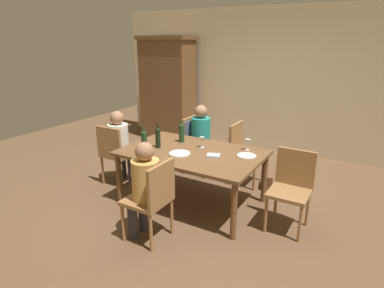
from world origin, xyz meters
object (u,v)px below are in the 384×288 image
(wine_bottle_tall_green, at_px, (144,141))
(wine_glass_centre, at_px, (202,140))
(chair_right_end, at_px, (292,184))
(person_man_bearded, at_px, (202,135))
(dinner_plate_host, at_px, (247,156))
(chair_far_right, at_px, (242,149))
(person_man_guest, at_px, (120,142))
(wine_bottle_short_olive, at_px, (158,137))
(handbag, at_px, (268,181))
(armoire_cabinet, at_px, (167,89))
(chair_near, at_px, (153,196))
(wine_glass_near_left, at_px, (248,142))
(person_woman_host, at_px, (144,184))
(dining_table, at_px, (192,156))
(dinner_plate_guest_left, at_px, (180,153))
(chair_left_end, at_px, (115,151))
(chair_far_left, at_px, (194,137))
(wine_bottle_dark_red, at_px, (182,132))

(wine_bottle_tall_green, bearing_deg, wine_glass_centre, 44.15)
(chair_right_end, distance_m, person_man_bearded, 1.87)
(dinner_plate_host, bearing_deg, chair_far_right, 115.19)
(person_man_guest, relative_size, dinner_plate_host, 4.72)
(dinner_plate_host, bearing_deg, person_man_guest, -175.22)
(wine_bottle_short_olive, bearing_deg, chair_right_end, 6.11)
(person_man_guest, relative_size, handbag, 4.00)
(armoire_cabinet, height_order, chair_near, armoire_cabinet)
(wine_bottle_short_olive, bearing_deg, wine_glass_centre, 30.53)
(person_man_guest, relative_size, wine_glass_near_left, 7.51)
(person_woman_host, bearing_deg, chair_near, -90.00)
(person_woman_host, bearing_deg, wine_glass_centre, -3.23)
(wine_bottle_tall_green, relative_size, dinner_plate_host, 1.46)
(dining_table, relative_size, handbag, 6.41)
(armoire_cabinet, relative_size, dinner_plate_guest_left, 8.08)
(chair_left_end, distance_m, wine_glass_centre, 1.38)
(chair_far_left, bearing_deg, chair_right_end, 64.29)
(chair_near, bearing_deg, person_woman_host, 90.00)
(person_man_guest, bearing_deg, wine_bottle_dark_red, 14.47)
(chair_near, relative_size, person_woman_host, 0.82)
(person_man_bearded, bearing_deg, chair_near, 13.67)
(chair_far_right, xyz_separation_m, handbag, (0.44, -0.00, -0.42))
(person_man_guest, bearing_deg, person_woman_host, -38.11)
(person_man_bearded, bearing_deg, wine_glass_near_left, 60.91)
(person_man_bearded, relative_size, wine_bottle_dark_red, 3.64)
(handbag, bearing_deg, chair_left_end, -152.81)
(dining_table, relative_size, dinner_plate_guest_left, 6.66)
(handbag, bearing_deg, person_man_bearded, 180.00)
(person_man_guest, xyz_separation_m, handbag, (2.03, 0.93, -0.54))
(wine_bottle_tall_green, xyz_separation_m, wine_bottle_dark_red, (0.18, 0.60, -0.01))
(wine_bottle_tall_green, relative_size, wine_bottle_dark_red, 1.11)
(dining_table, height_order, chair_far_right, chair_far_right)
(chair_far_right, height_order, wine_bottle_dark_red, wine_bottle_dark_red)
(chair_far_right, height_order, dinner_plate_host, chair_far_right)
(armoire_cabinet, relative_size, person_man_guest, 1.95)
(chair_left_end, distance_m, wine_glass_near_left, 1.97)
(person_man_guest, distance_m, dinner_plate_host, 1.96)
(armoire_cabinet, relative_size, wine_glass_near_left, 14.63)
(armoire_cabinet, distance_m, dinner_plate_host, 3.44)
(person_woman_host, relative_size, person_man_guest, 1.00)
(person_woman_host, relative_size, wine_bottle_tall_green, 3.24)
(chair_right_end, bearing_deg, dinner_plate_guest_left, 10.55)
(wine_bottle_tall_green, xyz_separation_m, dinner_plate_host, (1.19, 0.52, -0.15))
(armoire_cabinet, bearing_deg, wine_glass_near_left, -36.39)
(dinner_plate_host, bearing_deg, wine_glass_centre, 179.04)
(wine_bottle_tall_green, distance_m, wine_bottle_short_olive, 0.24)
(wine_bottle_dark_red, height_order, dinner_plate_host, wine_bottle_dark_red)
(chair_far_left, distance_m, dinner_plate_host, 1.44)
(chair_far_right, relative_size, wine_bottle_short_olive, 2.74)
(dinner_plate_guest_left, height_order, handbag, dinner_plate_guest_left)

